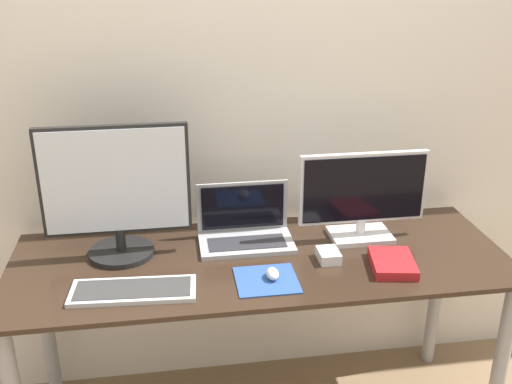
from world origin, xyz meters
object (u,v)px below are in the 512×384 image
Objects in this scene: mouse at (272,274)px; book at (393,263)px; power_brick at (329,255)px; keyboard at (133,291)px; monitor_right at (363,196)px; laptop at (245,228)px; monitor_left at (116,192)px.

book is at bearing 2.32° from mouse.
mouse is 0.71× the size of power_brick.
book is at bearing 2.12° from keyboard.
monitor_right is at bearing 17.97° from keyboard.
laptop is (-0.45, 0.04, -0.12)m from monitor_right.
monitor_left is at bearing 100.36° from keyboard.
laptop reaches higher than mouse.
laptop is 0.85× the size of keyboard.
monitor_left is at bearing 167.77° from power_brick.
monitor_right is 0.50m from mouse.
monitor_left reaches higher than laptop.
power_brick is (0.69, 0.12, 0.01)m from keyboard.
book is 0.23m from power_brick.
laptop reaches higher than book.
laptop is (0.46, 0.04, -0.19)m from monitor_left.
mouse is at bearing -177.68° from book.
book is 2.26× the size of power_brick.
laptop reaches higher than keyboard.
mouse reaches higher than keyboard.
book is (0.04, -0.24, -0.16)m from monitor_right.
keyboard is at bearing -162.03° from monitor_right.
power_brick is at bearing 157.95° from book.
power_brick is (-0.21, 0.08, 0.00)m from book.
keyboard is 0.90m from book.
mouse is 0.43m from book.
monitor_left is at bearing -180.00° from monitor_right.
mouse is at bearing -146.25° from monitor_right.
monitor_right is (0.91, 0.00, -0.07)m from monitor_left.
monitor_right is at bearing 0.00° from monitor_left.
laptop is 5.10× the size of mouse.
monitor_right is 1.39× the size of laptop.
keyboard is (-0.86, -0.28, -0.16)m from monitor_right.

